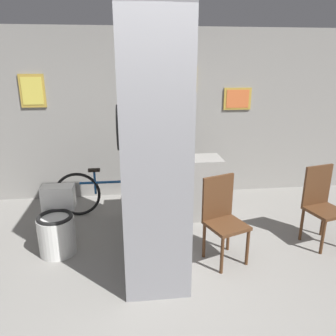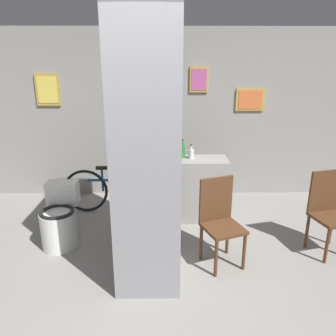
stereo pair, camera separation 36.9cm
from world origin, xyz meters
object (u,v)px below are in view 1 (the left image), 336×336
chair_by_doorway (322,203)px  bicycle (114,192)px  chair_near_pillar (223,216)px  bottle_tall (177,150)px  toilet (57,226)px

chair_by_doorway → bicycle: (-2.49, 1.06, -0.17)m
chair_by_doorway → chair_near_pillar: bearing=175.6°
bicycle → bottle_tall: 1.09m
toilet → chair_by_doorway: bearing=-2.8°
bicycle → chair_near_pillar: bearing=-46.1°
toilet → bicycle: size_ratio=0.44×
toilet → bottle_tall: 1.80m
chair_near_pillar → bottle_tall: bearing=86.3°
chair_near_pillar → chair_by_doorway: bearing=-11.1°
chair_near_pillar → bottle_tall: bottle_tall is taller
chair_by_doorway → bottle_tall: size_ratio=3.54×
bicycle → chair_by_doorway: bearing=-23.0°
bicycle → bottle_tall: bottle_tall is taller
chair_near_pillar → chair_by_doorway: size_ratio=1.00×
chair_near_pillar → bicycle: bearing=113.2°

